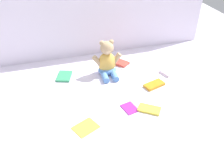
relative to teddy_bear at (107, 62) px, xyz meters
name	(u,v)px	position (x,y,z in m)	size (l,w,h in m)	color
ground_plane	(105,89)	(-0.07, -0.17, -0.09)	(3.20, 3.20, 0.00)	silver
backdrop_drape	(86,16)	(-0.07, 0.32, 0.21)	(1.88, 0.03, 0.61)	white
teddy_bear	(107,62)	(0.00, 0.00, 0.00)	(0.20, 0.18, 0.25)	#E5B24C
book_case_0	(62,93)	(-0.33, -0.15, -0.09)	(0.09, 0.13, 0.01)	white
book_case_1	(154,85)	(0.25, -0.23, -0.08)	(0.07, 0.13, 0.02)	orange
book_case_2	(168,72)	(0.40, -0.12, -0.08)	(0.07, 0.09, 0.02)	white
book_case_3	(130,108)	(0.02, -0.40, -0.09)	(0.07, 0.10, 0.01)	#94258E
book_case_4	(149,109)	(0.12, -0.44, -0.09)	(0.07, 0.13, 0.01)	yellow
book_case_5	(120,63)	(0.12, 0.10, -0.08)	(0.08, 0.12, 0.02)	#BF3E31
book_case_6	(86,127)	(-0.25, -0.48, -0.09)	(0.10, 0.12, 0.01)	yellow
book_case_7	(130,70)	(0.16, -0.01, -0.09)	(0.08, 0.13, 0.01)	silver
book_case_8	(64,76)	(-0.29, 0.04, -0.08)	(0.09, 0.13, 0.01)	#328E5E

